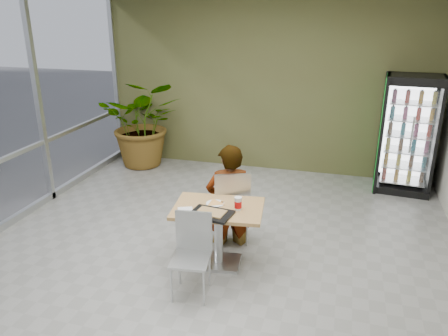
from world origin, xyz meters
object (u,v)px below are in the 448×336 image
(cafeteria_tray, at_px, (211,214))
(beverage_fridge, at_px, (408,135))
(potted_plant, at_px, (144,123))
(seated_woman, at_px, (229,206))
(soda_cup, at_px, (238,204))
(dining_table, at_px, (218,224))
(chair_near, at_px, (192,247))
(chair_far, at_px, (231,202))

(cafeteria_tray, relative_size, beverage_fridge, 0.24)
(beverage_fridge, distance_m, potted_plant, 4.67)
(seated_woman, relative_size, cafeteria_tray, 3.61)
(soda_cup, bearing_deg, potted_plant, 130.47)
(dining_table, bearing_deg, cafeteria_tray, -94.42)
(potted_plant, bearing_deg, chair_near, -58.04)
(chair_near, xyz_separation_m, cafeteria_tray, (0.11, 0.33, 0.24))
(cafeteria_tray, bearing_deg, dining_table, 85.58)
(soda_cup, bearing_deg, cafeteria_tray, -140.03)
(chair_near, bearing_deg, beverage_fridge, 48.49)
(cafeteria_tray, height_order, potted_plant, potted_plant)
(chair_near, relative_size, potted_plant, 0.53)
(seated_woman, xyz_separation_m, potted_plant, (-2.33, 2.46, 0.32))
(potted_plant, bearing_deg, cafeteria_tray, -54.26)
(soda_cup, distance_m, beverage_fridge, 3.68)
(dining_table, xyz_separation_m, potted_plant, (-2.35, 3.02, 0.30))
(beverage_fridge, bearing_deg, potted_plant, -174.47)
(soda_cup, bearing_deg, dining_table, 176.82)
(chair_far, xyz_separation_m, potted_plant, (-2.37, 2.51, 0.25))
(chair_near, bearing_deg, soda_cup, 49.04)
(seated_woman, relative_size, beverage_fridge, 0.85)
(chair_far, bearing_deg, chair_near, 59.20)
(dining_table, distance_m, potted_plant, 3.84)
(dining_table, bearing_deg, seated_woman, 92.03)
(cafeteria_tray, xyz_separation_m, beverage_fridge, (2.33, 3.24, 0.19))
(cafeteria_tray, xyz_separation_m, potted_plant, (-2.33, 3.24, 0.07))
(dining_table, distance_m, chair_near, 0.56)
(chair_far, distance_m, cafeteria_tray, 0.76)
(chair_far, height_order, seated_woman, seated_woman)
(chair_far, xyz_separation_m, cafeteria_tray, (-0.04, -0.74, 0.18))
(soda_cup, relative_size, potted_plant, 0.09)
(seated_woman, height_order, soda_cup, seated_woman)
(seated_woman, xyz_separation_m, cafeteria_tray, (0.00, -0.78, 0.25))
(dining_table, bearing_deg, chair_near, -102.79)
(chair_far, xyz_separation_m, soda_cup, (0.21, -0.52, 0.24))
(chair_far, bearing_deg, cafeteria_tray, 64.03)
(chair_far, height_order, potted_plant, potted_plant)
(chair_near, distance_m, beverage_fridge, 4.35)
(seated_woman, relative_size, potted_plant, 0.97)
(chair_near, height_order, beverage_fridge, beverage_fridge)
(beverage_fridge, bearing_deg, soda_cup, -118.93)
(seated_woman, bearing_deg, chair_near, 61.63)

